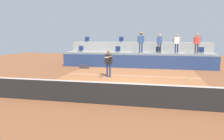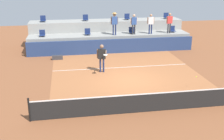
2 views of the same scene
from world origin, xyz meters
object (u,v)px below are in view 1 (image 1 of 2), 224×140
Objects in this scene: tennis_ball at (191,80)px; stadium_chair_upper_right at (159,40)px; spectator_in_white at (197,42)px; stadium_chair_lower_far_left at (81,49)px; stadium_chair_upper_far_right at (199,40)px; stadium_chair_lower_far_right at (201,51)px; stadium_chair_upper_left at (121,40)px; spectator_leaning_on_rail at (160,42)px; stadium_chair_lower_right at (158,50)px; spectator_with_hat at (141,40)px; stadium_chair_upper_far_left at (87,40)px; stadium_chair_lower_left at (118,50)px; spectator_in_grey at (177,42)px; tennis_player at (108,60)px.

stadium_chair_upper_right is at bearing 97.44° from tennis_ball.
stadium_chair_upper_right is 3.74m from spectator_in_white.
stadium_chair_upper_right is (7.14, 1.80, 0.85)m from stadium_chair_lower_far_left.
stadium_chair_lower_far_right is at bearing -91.83° from stadium_chair_upper_far_right.
stadium_chair_upper_left is 0.32× the size of spectator_leaning_on_rail.
stadium_chair_lower_right is at bearing -153.19° from stadium_chair_upper_far_right.
spectator_with_hat reaches higher than stadium_chair_upper_right.
stadium_chair_lower_right is 0.29× the size of spectator_with_hat.
stadium_chair_upper_left is at bearing 0.00° from stadium_chair_upper_far_left.
spectator_with_hat is (5.63, -0.38, 0.89)m from stadium_chair_lower_far_left.
spectator_with_hat reaches higher than stadium_chair_lower_far_left.
stadium_chair_lower_left is at bearing 169.66° from spectator_with_hat.
stadium_chair_lower_far_right is at bearing -9.61° from stadium_chair_upper_far_left.
spectator_in_grey is (1.46, -0.38, 0.74)m from stadium_chair_lower_right.
stadium_chair_upper_far_left is at bearing 152.91° from stadium_chair_lower_left.
stadium_chair_lower_far_left and stadium_chair_lower_right have the same top height.
spectator_leaning_on_rail is at bearing 98.89° from tennis_ball.
stadium_chair_lower_far_right is 0.98m from spectator_in_white.
stadium_chair_lower_far_left is 6.81m from tennis_player.
spectator_in_white is at bearing 39.60° from tennis_player.
spectator_with_hat reaches higher than stadium_chair_upper_far_right.
stadium_chair_upper_left is 7.16m from stadium_chair_upper_far_right.
stadium_chair_lower_right is 1.00× the size of stadium_chair_upper_far_left.
spectator_in_grey is (-2.10, -2.18, -0.11)m from stadium_chair_upper_far_right.
spectator_in_white is (3.04, -0.38, 0.77)m from stadium_chair_lower_right.
stadium_chair_lower_far_left is 0.29× the size of tennis_player.
spectator_in_white is at bearing -103.38° from stadium_chair_upper_far_right.
stadium_chair_upper_left is (3.52, 0.00, 0.00)m from stadium_chair_upper_far_left.
stadium_chair_upper_far_left reaches higher than tennis_ball.
stadium_chair_lower_left is 3.60m from stadium_chair_lower_right.
stadium_chair_upper_right is 2.65m from spectator_with_hat.
tennis_ball is at bearing -37.09° from tennis_player.
stadium_chair_lower_left and stadium_chair_lower_right have the same top height.
stadium_chair_upper_left is at bearing 114.88° from tennis_ball.
spectator_with_hat is 4.54m from spectator_in_white.
spectator_leaning_on_rail reaches higher than stadium_chair_upper_right.
spectator_in_white reaches higher than stadium_chair_lower_far_left.
spectator_leaning_on_rail is at bearing -79.72° from stadium_chair_lower_right.
stadium_chair_lower_far_right is 5.10m from spectator_with_hat.
stadium_chair_lower_left is at bearing 176.69° from spectator_in_white.
tennis_player is (0.41, -7.34, -1.21)m from stadium_chair_upper_left.
tennis_player is at bearing -122.31° from spectator_leaning_on_rail.
stadium_chair_lower_far_left and stadium_chair_lower_left have the same top height.
stadium_chair_upper_left is at bearing 161.80° from spectator_in_white.
spectator_in_white reaches higher than stadium_chair_upper_far_right.
stadium_chair_upper_right is at bearing 144.26° from spectator_in_white.
stadium_chair_upper_right and stadium_chair_upper_far_right have the same top height.
spectator_with_hat is 1.09× the size of spectator_in_white.
stadium_chair_lower_right is 1.00× the size of stadium_chair_upper_right.
spectator_in_grey reaches higher than stadium_chair_lower_right.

